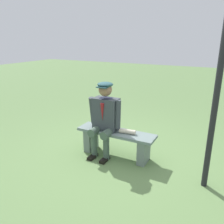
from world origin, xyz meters
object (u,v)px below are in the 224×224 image
(seated_man, at_px, (105,116))
(lamp_post, at_px, (222,57))
(rolled_magazine, at_px, (127,131))
(bench, at_px, (116,140))

(seated_man, height_order, lamp_post, lamp_post)
(rolled_magazine, bearing_deg, bench, -1.29)
(rolled_magazine, xyz_separation_m, lamp_post, (-1.34, 0.21, 1.33))
(bench, relative_size, seated_man, 1.06)
(lamp_post, bearing_deg, seated_man, -5.24)
(rolled_magazine, relative_size, lamp_post, 0.10)
(seated_man, distance_m, lamp_post, 2.08)
(bench, distance_m, rolled_magazine, 0.31)
(bench, height_order, seated_man, seated_man)
(rolled_magazine, distance_m, lamp_post, 1.90)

